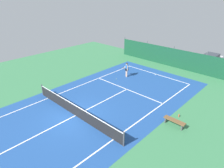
# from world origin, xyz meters

# --- Properties ---
(ground_plane) EXTENTS (36.00, 36.00, 0.00)m
(ground_plane) POSITION_xyz_m (0.00, 0.00, 0.00)
(ground_plane) COLOR #387A4C
(court_surface) EXTENTS (11.02, 26.60, 0.01)m
(court_surface) POSITION_xyz_m (0.00, 0.00, 0.00)
(court_surface) COLOR #1E478C
(court_surface) RESTS_ON ground
(tennis_net) EXTENTS (10.12, 0.10, 1.10)m
(tennis_net) POSITION_xyz_m (0.00, 0.00, 0.51)
(tennis_net) COLOR black
(tennis_net) RESTS_ON ground
(back_fence) EXTENTS (16.30, 0.98, 2.70)m
(back_fence) POSITION_xyz_m (-0.00, 16.09, 0.67)
(back_fence) COLOR #14472D
(back_fence) RESTS_ON ground
(tennis_player) EXTENTS (0.85, 0.63, 1.64)m
(tennis_player) POSITION_xyz_m (-2.15, 8.91, 0.96)
(tennis_player) COLOR #D8AD8C
(tennis_player) RESTS_ON ground
(tennis_ball_near_player) EXTENTS (0.07, 0.07, 0.07)m
(tennis_ball_near_player) POSITION_xyz_m (-2.49, 7.56, 0.03)
(tennis_ball_near_player) COLOR #CCDB33
(tennis_ball_near_player) RESTS_ON ground
(parked_car) EXTENTS (2.08, 4.23, 1.68)m
(parked_car) POSITION_xyz_m (3.59, 18.97, 0.84)
(parked_car) COLOR silver
(parked_car) RESTS_ON ground
(courtside_bench) EXTENTS (1.60, 0.40, 0.49)m
(courtside_bench) POSITION_xyz_m (6.31, 4.19, 0.37)
(courtside_bench) COLOR brown
(courtside_bench) RESTS_ON ground
(water_bottle) EXTENTS (0.08, 0.08, 0.24)m
(water_bottle) POSITION_xyz_m (6.05, 5.48, 0.12)
(water_bottle) COLOR #D84C38
(water_bottle) RESTS_ON ground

